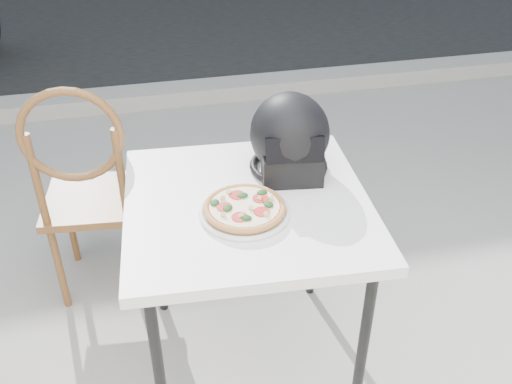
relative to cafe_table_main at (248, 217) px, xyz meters
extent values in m
cube|color=gray|center=(-0.26, 2.60, -0.65)|extent=(30.00, 0.25, 0.12)
cube|color=white|center=(0.00, 0.00, 0.05)|extent=(0.88, 0.88, 0.04)
cylinder|color=black|center=(-0.36, -0.32, -0.34)|extent=(0.04, 0.04, 0.74)
cylinder|color=black|center=(0.32, -0.36, -0.34)|extent=(0.04, 0.04, 0.74)
cylinder|color=black|center=(-0.32, 0.36, -0.34)|extent=(0.04, 0.04, 0.74)
cylinder|color=black|center=(0.36, 0.32, -0.34)|extent=(0.04, 0.04, 0.74)
cylinder|color=white|center=(-0.03, -0.08, 0.08)|extent=(0.32, 0.32, 0.01)
torus|color=white|center=(-0.03, -0.08, 0.08)|extent=(0.33, 0.33, 0.02)
cylinder|color=#C08246|center=(-0.03, -0.08, 0.10)|extent=(0.32, 0.32, 0.01)
torus|color=#C08246|center=(-0.03, -0.08, 0.10)|extent=(0.33, 0.33, 0.02)
cylinder|color=#B61814|center=(-0.03, -0.08, 0.10)|extent=(0.29, 0.29, 0.00)
cylinder|color=#F8E8BE|center=(-0.03, -0.08, 0.10)|extent=(0.28, 0.28, 0.00)
cylinder|color=red|center=(0.03, -0.05, 0.11)|extent=(0.06, 0.06, 0.00)
cylinder|color=red|center=(-0.04, -0.01, 0.11)|extent=(0.06, 0.06, 0.00)
cylinder|color=red|center=(-0.09, -0.07, 0.11)|extent=(0.06, 0.06, 0.00)
cylinder|color=red|center=(-0.05, -0.14, 0.11)|extent=(0.06, 0.06, 0.00)
cylinder|color=red|center=(0.02, -0.13, 0.11)|extent=(0.06, 0.06, 0.00)
ellipsoid|color=#153A15|center=(-0.02, -0.02, 0.11)|extent=(0.04, 0.04, 0.01)
ellipsoid|color=#153A15|center=(-0.08, -0.08, 0.11)|extent=(0.04, 0.05, 0.01)
ellipsoid|color=#153A15|center=(0.05, -0.09, 0.11)|extent=(0.04, 0.05, 0.01)
ellipsoid|color=#153A15|center=(-0.04, -0.15, 0.11)|extent=(0.05, 0.04, 0.01)
ellipsoid|color=#153A15|center=(0.05, -0.02, 0.11)|extent=(0.05, 0.04, 0.01)
ellipsoid|color=#153A15|center=(-0.12, -0.04, 0.11)|extent=(0.04, 0.05, 0.01)
cylinder|color=#D8D184|center=(-0.01, -0.10, 0.11)|extent=(0.02, 0.02, 0.02)
cylinder|color=#D8D184|center=(-0.09, -0.03, 0.11)|extent=(0.02, 0.02, 0.02)
cylinder|color=#D8D184|center=(0.03, -0.05, 0.11)|extent=(0.02, 0.02, 0.02)
cylinder|color=#D8D184|center=(-0.06, 0.00, 0.11)|extent=(0.02, 0.02, 0.02)
cylinder|color=#D8D184|center=(0.03, -0.15, 0.11)|extent=(0.02, 0.02, 0.02)
cylinder|color=#D8D184|center=(-0.10, -0.12, 0.11)|extent=(0.02, 0.02, 0.02)
cylinder|color=#D8D184|center=(0.07, -0.06, 0.11)|extent=(0.02, 0.02, 0.02)
cylinder|color=#D8D184|center=(-0.05, -0.14, 0.11)|extent=(0.02, 0.02, 0.02)
ellipsoid|color=black|center=(0.19, 0.17, 0.22)|extent=(0.32, 0.34, 0.30)
cube|color=black|center=(0.18, 0.08, 0.13)|extent=(0.22, 0.13, 0.12)
torus|color=black|center=(0.19, 0.17, 0.09)|extent=(0.33, 0.33, 0.03)
cube|color=black|center=(0.17, 0.04, 0.22)|extent=(0.20, 0.07, 0.09)
cube|color=brown|center=(-0.56, 0.63, -0.26)|extent=(0.45, 0.45, 0.04)
cylinder|color=brown|center=(-0.38, 0.77, -0.49)|extent=(0.04, 0.04, 0.45)
cylinder|color=brown|center=(-0.71, 0.81, -0.49)|extent=(0.04, 0.04, 0.45)
cylinder|color=brown|center=(-0.42, 0.45, -0.49)|extent=(0.04, 0.04, 0.45)
cylinder|color=brown|center=(-0.74, 0.48, -0.49)|extent=(0.04, 0.04, 0.45)
cylinder|color=brown|center=(-0.42, 0.44, -0.04)|extent=(0.04, 0.04, 0.43)
cylinder|color=brown|center=(-0.74, 0.47, -0.04)|extent=(0.04, 0.04, 0.43)
torus|color=brown|center=(-0.58, 0.45, 0.15)|extent=(0.40, 0.07, 0.40)
camera|label=1|loc=(-0.33, -1.56, 1.16)|focal=40.00mm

